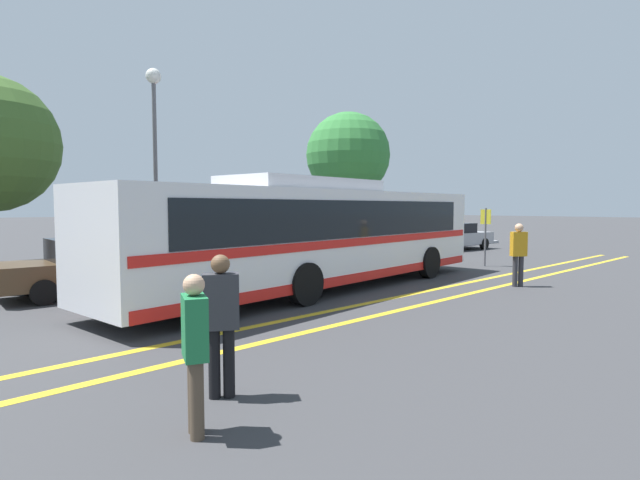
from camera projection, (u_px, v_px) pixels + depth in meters
name	position (u px, v px, depth m)	size (l,w,h in m)	color
ground_plane	(343.00, 283.00, 14.83)	(220.00, 220.00, 0.00)	#38383A
lane_strip_0	(383.00, 300.00, 12.13)	(0.20, 32.76, 0.01)	gold
lane_strip_1	(417.00, 306.00, 11.41)	(0.20, 32.76, 0.01)	gold
curb_strip	(218.00, 270.00, 17.39)	(40.76, 0.36, 0.15)	#99999E
transit_bus	(320.00, 233.00, 13.60)	(13.22, 3.70, 3.01)	silver
parked_car_1	(96.00, 266.00, 13.02)	(4.71, 2.17, 1.46)	#4C3823
parked_car_2	(289.00, 250.00, 18.03)	(4.89, 2.23, 1.43)	#9E9EA3
parked_car_3	(386.00, 242.00, 21.53)	(4.79, 2.05, 1.49)	olive
parked_car_4	(454.00, 236.00, 26.27)	(4.62, 2.23, 1.41)	#9E9EA3
pedestrian_0	(195.00, 345.00, 4.90)	(0.37, 0.47, 1.62)	brown
pedestrian_1	(519.00, 251.00, 14.13)	(0.46, 0.44, 1.80)	#2D2D33
pedestrian_2	(221.00, 317.00, 5.89)	(0.47, 0.41, 1.72)	black
bus_stop_sign	(485.00, 229.00, 18.96)	(0.07, 0.40, 2.22)	#59595E
street_lamp	(155.00, 126.00, 16.93)	(0.52, 0.52, 6.94)	#59595E
tree_1	(348.00, 155.00, 27.92)	(4.71, 4.71, 7.53)	#513823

